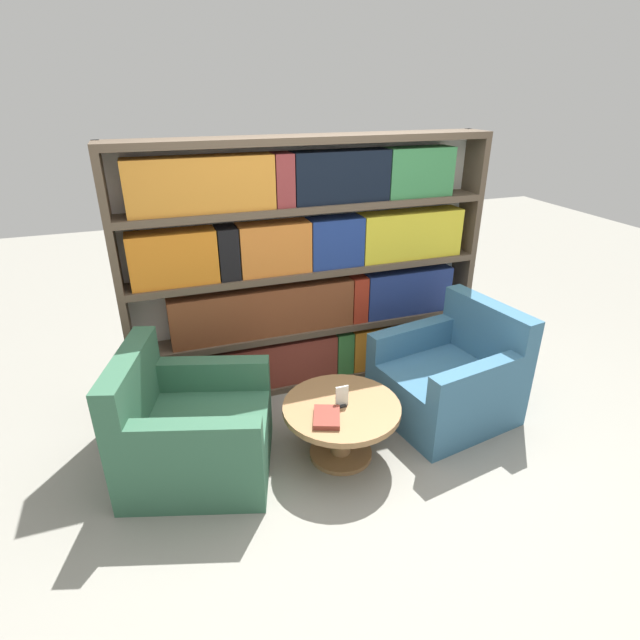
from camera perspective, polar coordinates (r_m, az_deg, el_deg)
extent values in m
plane|color=gray|center=(3.33, 6.18, -17.36)|extent=(14.00, 14.00, 0.00)
cube|color=silver|center=(3.95, -1.69, 6.32)|extent=(2.78, 0.05, 1.94)
cube|color=brown|center=(3.67, -21.80, 2.99)|extent=(0.05, 0.30, 1.94)
cube|color=brown|center=(4.44, 16.01, 7.49)|extent=(0.05, 0.30, 1.94)
cube|color=brown|center=(4.25, -1.00, -6.38)|extent=(2.68, 0.30, 0.05)
cube|color=brown|center=(4.02, -1.05, -0.78)|extent=(2.68, 0.30, 0.05)
cube|color=brown|center=(3.84, -1.11, 5.76)|extent=(2.68, 0.30, 0.05)
cube|color=brown|center=(3.70, -1.17, 12.86)|extent=(2.68, 0.30, 0.05)
cube|color=brown|center=(3.63, -1.24, 19.98)|extent=(2.68, 0.30, 0.05)
cube|color=maroon|center=(4.00, -8.76, -5.36)|extent=(1.52, 0.20, 0.37)
cube|color=#357335|center=(4.20, 2.52, -3.48)|extent=(0.14, 0.20, 0.37)
cube|color=orange|center=(4.39, 8.40, -2.44)|extent=(0.81, 0.20, 0.37)
cube|color=brown|center=(3.82, -6.46, 1.09)|extent=(1.40, 0.20, 0.37)
cube|color=#9D2A18|center=(4.04, 4.22, 2.58)|extent=(0.12, 0.20, 0.37)
cube|color=navy|center=(4.23, 9.80, 3.32)|extent=(0.75, 0.20, 0.37)
cube|color=orange|center=(3.58, -16.43, 6.81)|extent=(0.59, 0.20, 0.37)
cube|color=black|center=(3.61, -10.53, 7.59)|extent=(0.14, 0.20, 0.37)
cube|color=orange|center=(3.67, -5.28, 8.21)|extent=(0.52, 0.20, 0.37)
cube|color=navy|center=(3.81, 1.70, 8.93)|extent=(0.41, 0.20, 0.37)
cube|color=gold|center=(4.08, 10.19, 9.62)|extent=(0.85, 0.20, 0.37)
cube|color=orange|center=(3.48, -13.49, 14.83)|extent=(0.97, 0.20, 0.36)
cube|color=maroon|center=(3.58, -4.33, 15.70)|extent=(0.13, 0.20, 0.36)
cube|color=black|center=(3.72, 2.30, 16.09)|extent=(0.71, 0.20, 0.36)
cube|color=#357A44|center=(3.99, 11.07, 16.29)|extent=(0.53, 0.20, 0.36)
cube|color=#336047|center=(3.34, -13.58, -13.51)|extent=(1.07, 1.03, 0.39)
cube|color=#336047|center=(3.20, -20.79, -7.35)|extent=(0.37, 0.81, 0.44)
cube|color=#336047|center=(2.88, -14.02, -13.06)|extent=(0.73, 0.33, 0.21)
cube|color=#336047|center=(3.43, -11.94, -6.02)|extent=(0.73, 0.33, 0.21)
cube|color=#386684|center=(3.84, 13.97, -7.89)|extent=(0.99, 0.94, 0.39)
cube|color=#386684|center=(3.88, 18.60, -1.12)|extent=(0.27, 0.82, 0.44)
cube|color=#386684|center=(3.87, 10.30, -2.09)|extent=(0.74, 0.24, 0.21)
cube|color=#386684|center=(3.44, 17.40, -6.60)|extent=(0.74, 0.24, 0.21)
cylinder|color=olive|center=(3.36, 2.42, -12.77)|extent=(0.14, 0.14, 0.36)
cylinder|color=olive|center=(3.47, 2.37, -14.91)|extent=(0.42, 0.42, 0.03)
cylinder|color=olive|center=(3.25, 2.49, -10.00)|extent=(0.76, 0.76, 0.04)
cube|color=black|center=(3.23, 2.50, -9.63)|extent=(0.05, 0.06, 0.01)
cube|color=silver|center=(3.19, 2.52, -8.67)|extent=(0.08, 0.01, 0.14)
cube|color=brown|center=(3.10, 0.77, -11.05)|extent=(0.23, 0.26, 0.03)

